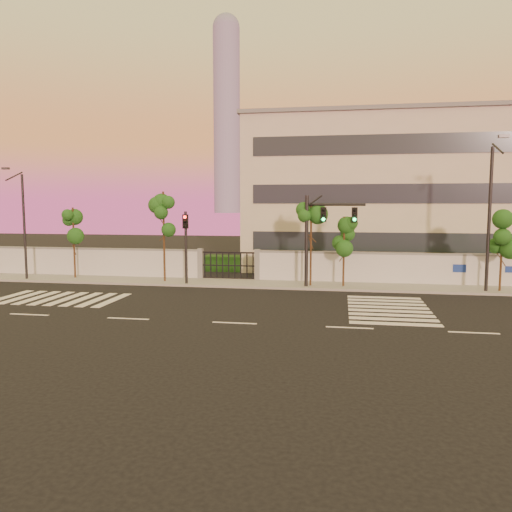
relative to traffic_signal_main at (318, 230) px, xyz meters
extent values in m
plane|color=black|center=(-3.20, -9.68, -3.65)|extent=(120.00, 120.00, 0.00)
cube|color=gray|center=(-3.20, 0.82, -3.57)|extent=(60.00, 3.00, 0.15)
cube|color=#BABCC2|center=(-20.70, 2.32, -2.65)|extent=(25.00, 0.30, 2.00)
cube|color=slate|center=(-20.70, 2.32, -1.59)|extent=(25.00, 0.36, 0.12)
cube|color=#BABCC2|center=(11.30, 2.32, -2.65)|extent=(31.00, 0.30, 2.00)
cube|color=slate|center=(11.30, 2.32, -1.59)|extent=(31.00, 0.36, 0.12)
cube|color=slate|center=(-8.20, 2.32, -2.55)|extent=(0.35, 0.35, 2.20)
cube|color=slate|center=(-4.20, 2.32, -2.55)|extent=(0.35, 0.35, 2.20)
cube|color=black|center=(5.80, 4.82, -2.75)|extent=(20.00, 2.00, 1.80)
cube|color=black|center=(-19.20, 4.82, -2.95)|extent=(12.00, 1.80, 1.40)
cube|color=black|center=(-6.20, 7.32, -3.05)|extent=(6.00, 1.50, 1.20)
cube|color=beige|center=(5.80, 12.32, 2.35)|extent=(24.00, 12.00, 12.00)
cube|color=#262D38|center=(5.80, 6.30, -1.15)|extent=(22.00, 0.08, 1.40)
cube|color=#262D38|center=(5.80, 6.30, 2.35)|extent=(22.00, 0.08, 1.40)
cube|color=#262D38|center=(5.80, 6.30, 5.85)|extent=(22.00, 0.08, 1.40)
cube|color=slate|center=(5.80, 12.32, 8.45)|extent=(24.40, 12.40, 0.30)
cylinder|color=slate|center=(-68.20, 270.32, 51.35)|extent=(16.00, 16.00, 110.00)
sphere|color=slate|center=(-68.20, 270.32, 106.35)|extent=(16.00, 16.00, 16.00)
cube|color=silver|center=(-17.20, -5.68, -3.64)|extent=(0.50, 4.00, 0.02)
cube|color=silver|center=(-16.30, -5.68, -3.64)|extent=(0.50, 4.00, 0.02)
cube|color=silver|center=(-15.40, -5.68, -3.64)|extent=(0.50, 4.00, 0.02)
cube|color=silver|center=(-14.50, -5.68, -3.64)|extent=(0.50, 4.00, 0.02)
cube|color=silver|center=(-13.60, -5.68, -3.64)|extent=(0.50, 4.00, 0.02)
cube|color=silver|center=(-12.70, -5.68, -3.64)|extent=(0.50, 4.00, 0.02)
cube|color=silver|center=(-11.80, -5.68, -3.64)|extent=(0.50, 4.00, 0.02)
cube|color=silver|center=(-10.90, -5.68, -3.64)|extent=(0.50, 4.00, 0.02)
cube|color=silver|center=(3.80, -8.68, -3.64)|extent=(4.00, 0.50, 0.02)
cube|color=silver|center=(3.80, -7.78, -3.64)|extent=(4.00, 0.50, 0.02)
cube|color=silver|center=(3.80, -6.88, -3.64)|extent=(4.00, 0.50, 0.02)
cube|color=silver|center=(3.80, -5.98, -3.64)|extent=(4.00, 0.50, 0.02)
cube|color=silver|center=(3.80, -5.08, -3.64)|extent=(4.00, 0.50, 0.02)
cube|color=silver|center=(3.80, -4.18, -3.64)|extent=(4.00, 0.50, 0.02)
cube|color=silver|center=(3.80, -3.28, -3.64)|extent=(4.00, 0.50, 0.02)
cube|color=silver|center=(3.80, -2.38, -3.64)|extent=(4.00, 0.50, 0.02)
cube|color=silver|center=(-13.20, -9.68, -3.64)|extent=(2.00, 0.15, 0.01)
cube|color=silver|center=(-8.20, -9.68, -3.64)|extent=(2.00, 0.15, 0.01)
cube|color=silver|center=(-3.20, -9.68, -3.64)|extent=(2.00, 0.15, 0.01)
cube|color=silver|center=(1.80, -9.68, -3.64)|extent=(2.00, 0.15, 0.01)
cube|color=silver|center=(6.80, -9.68, -3.64)|extent=(2.00, 0.15, 0.01)
cylinder|color=#382314|center=(-16.89, 0.99, -1.14)|extent=(0.13, 0.13, 5.02)
sphere|color=#1A4A15|center=(-16.89, 0.99, 0.37)|extent=(1.17, 1.17, 1.17)
sphere|color=#1A4A15|center=(-16.52, 1.21, -0.39)|extent=(0.89, 0.89, 0.89)
sphere|color=#1A4A15|center=(-17.21, 0.83, -0.13)|extent=(0.85, 0.85, 0.85)
cylinder|color=#382314|center=(-10.17, 0.55, -0.61)|extent=(0.13, 0.13, 6.07)
sphere|color=#1A4A15|center=(-10.17, 0.55, 1.21)|extent=(1.18, 1.18, 1.18)
sphere|color=#1A4A15|center=(-9.79, 0.76, 0.30)|extent=(0.90, 0.90, 0.90)
sphere|color=#1A4A15|center=(-10.49, 0.39, 0.60)|extent=(0.86, 0.86, 0.86)
cylinder|color=#382314|center=(-0.48, 0.34, -1.04)|extent=(0.13, 0.13, 5.22)
sphere|color=#1A4A15|center=(-0.48, 0.34, 0.53)|extent=(1.17, 1.17, 1.17)
sphere|color=#1A4A15|center=(-0.10, 0.55, -0.25)|extent=(0.89, 0.89, 0.89)
sphere|color=#1A4A15|center=(-0.79, 0.18, 0.01)|extent=(0.85, 0.85, 0.85)
cylinder|color=#382314|center=(1.56, 0.47, -1.41)|extent=(0.13, 0.13, 4.48)
sphere|color=#1A4A15|center=(1.56, 0.47, -0.06)|extent=(1.20, 1.20, 1.20)
sphere|color=#1A4A15|center=(1.94, 0.69, -0.73)|extent=(0.92, 0.92, 0.92)
sphere|color=#1A4A15|center=(1.23, 0.31, -0.51)|extent=(0.87, 0.87, 0.87)
cylinder|color=#382314|center=(10.67, 0.27, -1.32)|extent=(0.13, 0.13, 4.66)
sphere|color=#1A4A15|center=(10.67, 0.27, 0.08)|extent=(1.15, 1.15, 1.15)
sphere|color=#1A4A15|center=(11.04, 0.48, -0.62)|extent=(0.88, 0.88, 0.88)
sphere|color=#1A4A15|center=(10.36, 0.12, -0.38)|extent=(0.84, 0.84, 0.84)
cylinder|color=black|center=(-0.73, 0.01, -0.76)|extent=(0.22, 0.22, 5.77)
cylinder|color=black|center=(1.04, 0.01, 1.56)|extent=(3.51, 0.73, 0.15)
cube|color=black|center=(0.30, -0.04, 0.96)|extent=(0.33, 0.17, 0.84)
sphere|color=#0CF259|center=(0.30, -0.15, 0.70)|extent=(0.19, 0.19, 0.19)
cube|color=black|center=(2.16, -0.04, 0.96)|extent=(0.33, 0.17, 0.84)
sphere|color=#0CF259|center=(2.16, -0.15, 0.70)|extent=(0.19, 0.19, 0.19)
cylinder|color=black|center=(-8.42, -0.21, -1.26)|extent=(0.17, 0.17, 4.78)
cube|color=black|center=(-8.42, -0.26, 0.50)|extent=(0.37, 0.19, 0.96)
sphere|color=red|center=(-8.42, -0.37, 0.80)|extent=(0.21, 0.21, 0.21)
cylinder|color=black|center=(-19.90, -0.05, -0.02)|extent=(0.16, 0.16, 7.25)
cylinder|color=black|center=(-19.90, -0.87, 3.42)|extent=(0.09, 1.73, 0.71)
cube|color=#3F3F44|center=(-19.90, -1.68, 3.88)|extent=(0.45, 0.23, 0.14)
cylinder|color=black|center=(9.85, 0.07, 0.62)|extent=(0.19, 0.19, 8.54)
cylinder|color=black|center=(9.85, -0.89, 4.68)|extent=(0.11, 2.04, 0.83)
cube|color=#3F3F44|center=(9.85, -1.85, 5.21)|extent=(0.53, 0.27, 0.16)
camera|label=1|loc=(1.38, -30.83, 1.59)|focal=35.00mm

